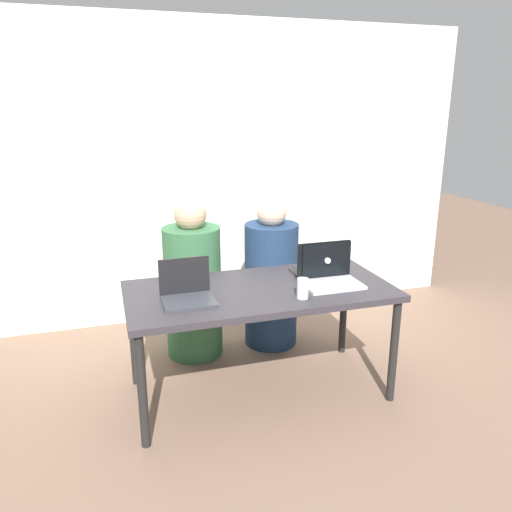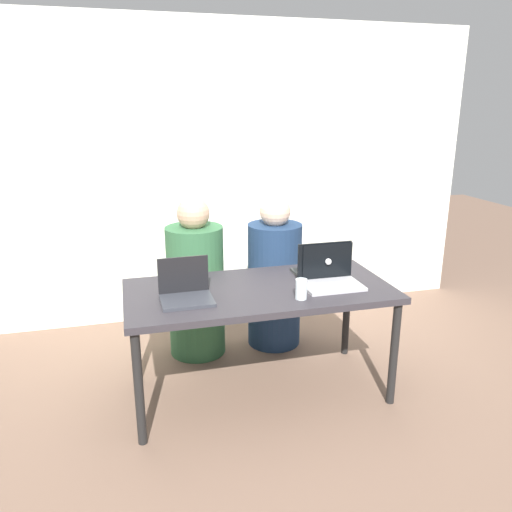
# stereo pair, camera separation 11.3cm
# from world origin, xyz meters

# --- Properties ---
(ground_plane) EXTENTS (12.00, 12.00, 0.00)m
(ground_plane) POSITION_xyz_m (0.00, 0.00, 0.00)
(ground_plane) COLOR brown
(back_wall) EXTENTS (4.50, 0.10, 2.42)m
(back_wall) POSITION_xyz_m (0.00, 1.39, 1.21)
(back_wall) COLOR silver
(back_wall) RESTS_ON ground
(desk) EXTENTS (1.60, 0.77, 0.71)m
(desk) POSITION_xyz_m (0.00, 0.00, 0.64)
(desk) COLOR #2E2B30
(desk) RESTS_ON ground
(person_on_left) EXTENTS (0.41, 0.41, 1.16)m
(person_on_left) POSITION_xyz_m (-0.30, 0.65, 0.52)
(person_on_left) COLOR #30613B
(person_on_left) RESTS_ON ground
(person_on_right) EXTENTS (0.45, 0.45, 1.14)m
(person_on_right) POSITION_xyz_m (0.30, 0.65, 0.51)
(person_on_right) COLOR navy
(person_on_right) RESTS_ON ground
(laptop_back_right) EXTENTS (0.33, 0.28, 0.24)m
(laptop_back_right) POSITION_xyz_m (0.45, 0.10, 0.76)
(laptop_back_right) COLOR #393B37
(laptop_back_right) RESTS_ON desk
(laptop_front_left) EXTENTS (0.29, 0.27, 0.23)m
(laptop_front_left) POSITION_xyz_m (-0.45, -0.07, 0.76)
(laptop_front_left) COLOR #34363E
(laptop_front_left) RESTS_ON desk
(laptop_front_right) EXTENTS (0.35, 0.29, 0.25)m
(laptop_front_right) POSITION_xyz_m (0.43, -0.05, 0.76)
(laptop_front_right) COLOR #B2B1B6
(laptop_front_right) RESTS_ON desk
(water_glass_right) EXTENTS (0.07, 0.07, 0.12)m
(water_glass_right) POSITION_xyz_m (0.18, -0.23, 0.76)
(water_glass_right) COLOR silver
(water_glass_right) RESTS_ON desk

